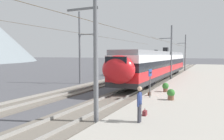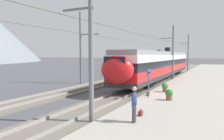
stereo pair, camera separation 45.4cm
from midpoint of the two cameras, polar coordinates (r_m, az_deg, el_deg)
ground_plane at (r=17.25m, az=5.54°, el=-7.37°), size 400.00×400.00×0.00m
platform_slab at (r=16.27m, az=21.69°, el=-7.83°), size 120.00×8.09×0.29m
track_near at (r=17.63m, az=2.14°, el=-6.88°), size 120.00×3.00×0.28m
track_far at (r=20.21m, az=-11.59°, el=-5.54°), size 120.00×3.00×0.28m
train_near_platform at (r=29.46m, az=11.95°, el=1.69°), size 28.74×2.99×4.27m
train_far_track at (r=45.62m, az=10.08°, el=2.55°), size 26.98×2.86×4.27m
catenary_mast_west at (r=10.43m, az=-6.12°, el=8.78°), size 43.05×1.79×8.34m
catenary_mast_mid at (r=30.15m, az=15.02°, el=4.82°), size 43.05×1.79×7.41m
catenary_mast_east at (r=46.33m, az=18.67°, el=4.53°), size 43.05×1.79×7.53m
catenary_mast_far_side at (r=25.36m, az=-8.85°, el=6.17°), size 43.05×2.69×8.44m
platform_sign at (r=15.77m, az=9.40°, el=-1.81°), size 0.70×0.08×2.08m
passenger_walking at (r=10.00m, az=6.10°, el=-8.62°), size 0.53×0.22×1.69m
handbag_beside_passenger at (r=11.32m, az=7.63°, el=-11.37°), size 0.32×0.18×0.38m
handbag_near_sign at (r=16.70m, az=9.24°, el=-6.33°), size 0.32×0.18×0.38m
potted_plant_platform_edge at (r=18.58m, az=13.48°, el=-4.35°), size 0.54×0.54×0.77m
potted_plant_by_shelter at (r=15.36m, az=14.72°, el=-6.22°), size 0.54×0.54×0.76m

